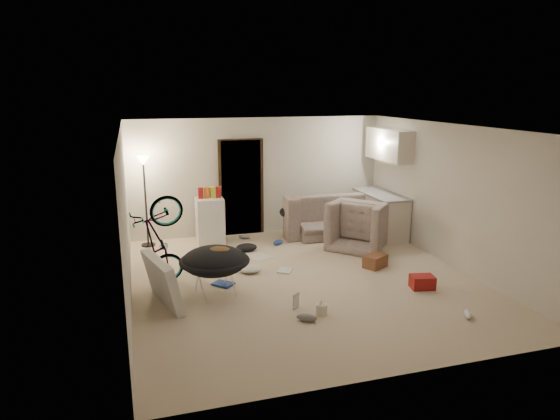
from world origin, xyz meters
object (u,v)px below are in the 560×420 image
object	(u,v)px
drink_case_a	(375,261)
juicer	(322,309)
sofa	(334,218)
saucer_chair	(215,267)
bicycle	(159,262)
floor_lamp	(144,182)
kitchen_counter	(380,215)
armchair	(363,229)
tv_box	(162,281)
drink_case_b	(422,282)
mini_fridge	(210,220)

from	to	relation	value
drink_case_a	juicer	distance (m)	2.22
sofa	saucer_chair	xyz separation A→B (m)	(-3.05, -2.66, 0.11)
sofa	bicycle	bearing A→B (deg)	30.17
floor_lamp	kitchen_counter	size ratio (longest dim) A/B	1.21
saucer_chair	drink_case_a	world-z (taller)	saucer_chair
armchair	kitchen_counter	bearing A→B (deg)	-92.31
kitchen_counter	juicer	distance (m)	4.26
drink_case_a	bicycle	bearing A→B (deg)	148.29
kitchen_counter	juicer	world-z (taller)	kitchen_counter
sofa	tv_box	xyz separation A→B (m)	(-3.84, -2.81, 0.03)
kitchen_counter	bicycle	world-z (taller)	kitchen_counter
sofa	drink_case_a	xyz separation A→B (m)	(-0.14, -2.25, -0.22)
armchair	drink_case_b	bearing A→B (deg)	134.73
kitchen_counter	floor_lamp	bearing A→B (deg)	172.34
kitchen_counter	drink_case_a	xyz separation A→B (m)	(-1.02, -1.80, -0.33)
floor_lamp	kitchen_counter	bearing A→B (deg)	-7.66
armchair	juicer	xyz separation A→B (m)	(-1.94, -2.72, -0.26)
mini_fridge	drink_case_a	xyz separation A→B (m)	(2.56, -2.35, -0.35)
kitchen_counter	sofa	xyz separation A→B (m)	(-0.89, 0.45, -0.10)
tv_box	sofa	bearing A→B (deg)	20.88
floor_lamp	mini_fridge	distance (m)	1.51
drink_case_b	drink_case_a	bearing A→B (deg)	115.10
tv_box	drink_case_a	distance (m)	3.76
sofa	tv_box	size ratio (longest dim) A/B	2.09
armchair	sofa	bearing A→B (deg)	-33.12
floor_lamp	sofa	world-z (taller)	floor_lamp
bicycle	drink_case_b	size ratio (longest dim) A/B	4.22
sofa	drink_case_a	distance (m)	2.27
armchair	saucer_chair	distance (m)	3.62
mini_fridge	saucer_chair	bearing A→B (deg)	-96.79
drink_case_b	saucer_chair	bearing A→B (deg)	179.09
tv_box	juicer	xyz separation A→B (m)	(2.10, -0.97, -0.27)
mini_fridge	saucer_chair	world-z (taller)	mini_fridge
mini_fridge	juicer	xyz separation A→B (m)	(0.95, -3.88, -0.37)
saucer_chair	tv_box	size ratio (longest dim) A/B	0.97
floor_lamp	bicycle	bearing A→B (deg)	-87.44
floor_lamp	saucer_chair	size ratio (longest dim) A/B	1.69
floor_lamp	saucer_chair	bearing A→B (deg)	-72.70
floor_lamp	armchair	size ratio (longest dim) A/B	1.66
drink_case_a	drink_case_b	xyz separation A→B (m)	(0.27, -1.08, -0.01)
floor_lamp	drink_case_b	xyz separation A→B (m)	(4.08, -3.54, -1.20)
bicycle	saucer_chair	world-z (taller)	bicycle
bicycle	juicer	xyz separation A→B (m)	(2.10, -1.74, -0.31)
sofa	bicycle	distance (m)	4.35
kitchen_counter	sofa	distance (m)	1.00
kitchen_counter	sofa	bearing A→B (deg)	153.13
bicycle	mini_fridge	distance (m)	2.43
mini_fridge	floor_lamp	bearing A→B (deg)	175.96
armchair	juicer	distance (m)	3.36
sofa	tv_box	world-z (taller)	tv_box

